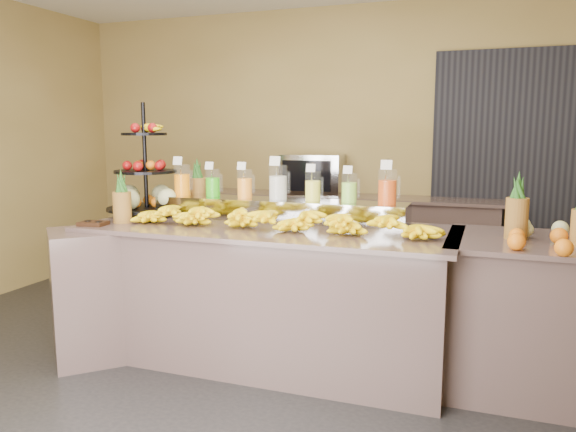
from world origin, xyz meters
The scene contains 20 objects.
ground centered at (0.00, 0.00, 0.00)m, with size 6.00×6.00×0.00m, color black.
room_envelope centered at (0.19, 0.79, 1.88)m, with size 6.04×5.02×2.82m.
buffet_counter centered at (-0.12, 0.26, 0.47)m, with size 2.75×1.25×0.93m.
right_counter centered at (1.70, 0.40, 0.47)m, with size 1.08×0.88×0.93m.
back_ledge centered at (0.00, 2.25, 0.47)m, with size 3.10×0.55×0.93m.
pitcher_tray centered at (-0.03, 0.58, 1.01)m, with size 1.85×0.30×0.15m, color gray.
juice_pitcher_orange_a centered at (-0.81, 0.58, 1.18)m, with size 0.13×0.13×0.31m.
juice_pitcher_green centered at (-0.55, 0.58, 1.17)m, with size 0.11×0.12×0.27m.
juice_pitcher_orange_b centered at (-0.29, 0.58, 1.17)m, with size 0.11×0.12×0.27m.
juice_pitcher_milk centered at (-0.03, 0.58, 1.19)m, with size 0.13×0.14×0.32m.
juice_pitcher_lemon centered at (0.23, 0.58, 1.17)m, with size 0.11×0.12×0.27m.
juice_pitcher_lime centered at (0.49, 0.58, 1.17)m, with size 0.11×0.11×0.26m.
juice_pitcher_orange_c centered at (0.75, 0.58, 1.18)m, with size 0.13×0.13×0.31m.
banana_heap centered at (0.06, 0.23, 1.02)m, with size 2.11×0.19×0.18m.
fruit_stand centered at (-1.04, 0.49, 1.15)m, with size 0.75×0.75×0.84m.
condiment_caddy centered at (-1.13, -0.07, 0.94)m, with size 0.18×0.13×0.03m, color black.
pineapple_left_a centered at (-1.01, 0.10, 1.07)m, with size 0.13×0.13×0.38m.
pineapple_left_b centered at (-0.79, 0.78, 1.09)m, with size 0.14×0.14×0.43m.
right_fruit_pile centered at (1.70, 0.24, 1.01)m, with size 0.46×0.44×0.24m.
oven_warmer centered at (-0.30, 2.25, 1.13)m, with size 0.60×0.42×0.40m, color gray.
Camera 1 is at (1.39, -3.14, 1.57)m, focal length 35.00 mm.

